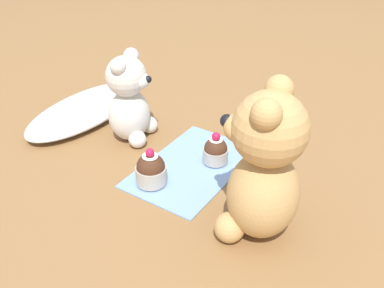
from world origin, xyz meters
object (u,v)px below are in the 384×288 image
Objects in this scene: teddy_bear_cream at (129,100)px; teddy_bear_tan at (263,168)px; cupcake_near_cream_bear at (151,170)px; cupcake_near_tan_bear at (216,151)px.

teddy_bear_tan is (-0.11, -0.36, 0.03)m from teddy_bear_cream.
cupcake_near_cream_bear is at bearing -143.27° from teddy_bear_cream.
cupcake_near_tan_bear is (0.13, -0.07, -0.00)m from cupcake_near_cream_bear.
teddy_bear_cream reaches higher than cupcake_near_tan_bear.
cupcake_near_cream_bear reaches higher than cupcake_near_tan_bear.
teddy_bear_tan reaches higher than cupcake_near_tan_bear.
cupcake_near_cream_bear is 0.14m from cupcake_near_tan_bear.
teddy_bear_tan is at bearing -121.54° from teddy_bear_cream.
teddy_bear_cream is at bearing 51.38° from cupcake_near_cream_bear.
cupcake_near_cream_bear is (-0.00, 0.22, -0.09)m from teddy_bear_tan.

